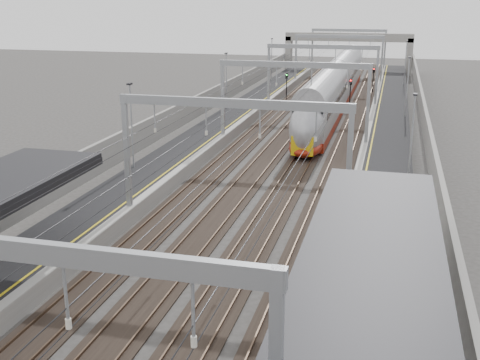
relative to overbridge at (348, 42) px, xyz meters
The scene contains 11 objects.
platform_left 55.79m from the overbridge, 98.28° to the right, with size 4.00×120.00×1.00m, color black.
platform_right 55.79m from the overbridge, 81.72° to the right, with size 4.00×120.00×1.00m, color black.
tracks 55.25m from the overbridge, 90.00° to the right, with size 11.40×140.00×0.20m.
overhead_line 48.39m from the overbridge, 90.00° to the right, with size 13.00×140.00×6.60m.
overbridge is the anchor object (origin of this frame).
wall_left 56.25m from the overbridge, 101.51° to the right, with size 0.30×120.00×3.20m, color gray.
wall_right 56.25m from the overbridge, 78.49° to the right, with size 0.30×120.00×3.20m, color gray.
train 38.05m from the overbridge, 87.73° to the right, with size 2.87×52.30×4.53m.
signal_green 32.33m from the overbridge, 99.29° to the right, with size 0.32×0.32×3.48m.
signal_red_near 35.48m from the overbridge, 84.81° to the right, with size 0.32×0.32×3.48m.
signal_red_far 23.06m from the overbridge, 76.35° to the right, with size 0.32×0.32×3.48m.
Camera 1 is at (8.28, -8.76, 12.74)m, focal length 45.00 mm.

